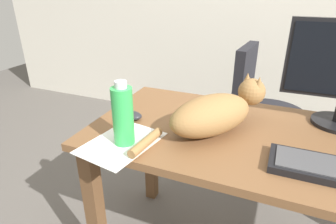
{
  "coord_description": "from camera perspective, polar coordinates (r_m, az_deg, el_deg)",
  "views": [
    {
      "loc": [
        -0.04,
        -1.0,
        1.24
      ],
      "look_at": [
        -0.43,
        -0.05,
        0.76
      ],
      "focal_mm": 30.28,
      "sensor_mm": 36.0,
      "label": 1
    }
  ],
  "objects": [
    {
      "name": "desk",
      "position": [
        1.18,
        21.0,
        -9.58
      ],
      "size": [
        1.47,
        0.67,
        0.7
      ],
      "color": "brown",
      "rests_on": "ground_plane"
    },
    {
      "name": "office_chair",
      "position": [
        1.99,
        18.0,
        -2.39
      ],
      "size": [
        0.48,
        0.48,
        0.88
      ],
      "color": "black",
      "rests_on": "ground_plane"
    },
    {
      "name": "cat",
      "position": [
        1.09,
        9.54,
        -0.02
      ],
      "size": [
        0.38,
        0.51,
        0.2
      ],
      "color": "olive",
      "rests_on": "desk"
    },
    {
      "name": "computer_mouse",
      "position": [
        1.21,
        -7.7,
        -0.62
      ],
      "size": [
        0.11,
        0.06,
        0.04
      ],
      "primitive_type": "ellipsoid",
      "color": "#232328",
      "rests_on": "desk"
    },
    {
      "name": "paper_sheet",
      "position": [
        1.05,
        -9.32,
        -6.11
      ],
      "size": [
        0.26,
        0.33,
        0.0
      ],
      "primitive_type": "cube",
      "rotation": [
        0.0,
        0.0,
        -0.17
      ],
      "color": "white",
      "rests_on": "desk"
    },
    {
      "name": "water_bottle",
      "position": [
        1.0,
        -9.06,
        -0.7
      ],
      "size": [
        0.07,
        0.07,
        0.24
      ],
      "color": "green",
      "rests_on": "desk"
    }
  ]
}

